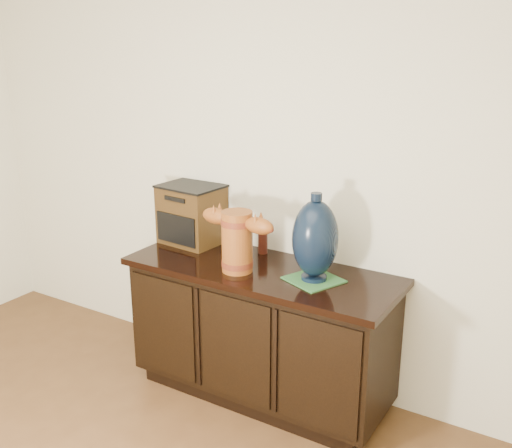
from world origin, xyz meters
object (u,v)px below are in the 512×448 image
Objects in this scene: tv_radio at (192,214)px; spray_can at (263,240)px; sideboard at (261,331)px; terracotta_vessel at (237,238)px; lamp_base at (315,239)px.

spray_can is (0.45, 0.06, -0.10)m from tv_radio.
sideboard is 0.79m from tv_radio.
sideboard is at bearing 52.52° from terracotta_vessel.
terracotta_vessel is (-0.09, -0.09, 0.55)m from sideboard.
lamp_base is 0.48m from spray_can.
spray_can is at bearing 154.07° from lamp_base.
tv_radio is at bearing 158.41° from terracotta_vessel.
lamp_base is at bearing -4.77° from tv_radio.
sideboard is 9.50× the size of spray_can.
tv_radio is at bearing -172.86° from spray_can.
lamp_base is (0.86, -0.15, 0.05)m from tv_radio.
spray_can is at bearing 118.59° from sideboard.
terracotta_vessel is 0.41m from lamp_base.
sideboard is 4.01× the size of tv_radio.
terracotta_vessel is 2.93× the size of spray_can.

